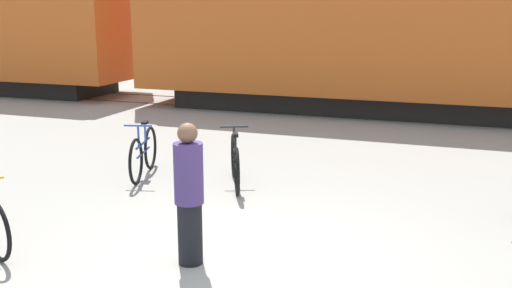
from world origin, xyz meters
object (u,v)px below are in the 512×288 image
at_px(freight_train, 383,13).
at_px(bicycle_blue, 143,153).
at_px(bicycle_black, 235,162).
at_px(person_in_purple, 189,194).

bearing_deg(freight_train, bicycle_blue, -110.31).
distance_m(freight_train, bicycle_black, 7.99).
bearing_deg(person_in_purple, bicycle_blue, -176.20).
relative_size(freight_train, person_in_purple, 26.29).
bearing_deg(bicycle_blue, bicycle_black, 0.58).
bearing_deg(freight_train, bicycle_black, -98.73).
xyz_separation_m(freight_train, bicycle_black, (-1.16, -7.58, -2.25)).
relative_size(bicycle_blue, person_in_purple, 1.04).
height_order(freight_train, bicycle_blue, freight_train).
xyz_separation_m(freight_train, bicycle_blue, (-2.81, -7.60, -2.24)).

